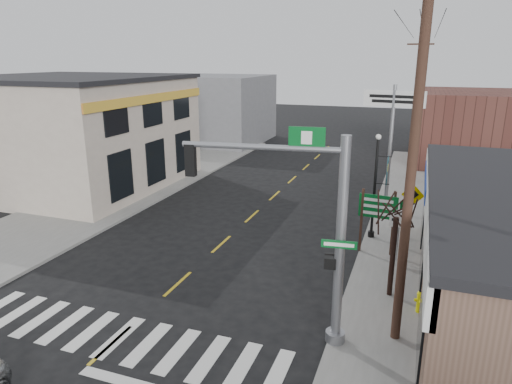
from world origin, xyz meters
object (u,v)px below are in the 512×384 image
(bare_tree, at_px, (398,203))
(utility_pole_far, at_px, (414,108))
(utility_pole_near, at_px, (412,165))
(guide_sign, at_px, (378,213))
(traffic_signal_pole, at_px, (315,218))
(lamp_post, at_px, (377,179))
(fire_hydrant, at_px, (420,301))
(dance_center_sign, at_px, (393,117))

(bare_tree, xyz_separation_m, utility_pole_far, (-0.00, 16.80, 1.43))
(bare_tree, height_order, utility_pole_near, utility_pole_near)
(guide_sign, distance_m, bare_tree, 3.90)
(traffic_signal_pole, xyz_separation_m, guide_sign, (1.19, 6.82, -1.93))
(lamp_post, height_order, utility_pole_near, utility_pole_near)
(lamp_post, xyz_separation_m, bare_tree, (1.14, -5.25, 0.60))
(guide_sign, xyz_separation_m, bare_tree, (0.85, -3.45, 1.59))
(guide_sign, xyz_separation_m, lamp_post, (-0.29, 1.80, 0.99))
(traffic_signal_pole, distance_m, fire_hydrant, 5.15)
(utility_pole_near, bearing_deg, traffic_signal_pole, -165.57)
(utility_pole_near, bearing_deg, bare_tree, 93.74)
(traffic_signal_pole, relative_size, dance_center_sign, 0.94)
(dance_center_sign, height_order, utility_pole_near, utility_pole_near)
(lamp_post, relative_size, bare_tree, 1.11)
(fire_hydrant, bearing_deg, dance_center_sign, 100.35)
(fire_hydrant, relative_size, utility_pole_far, 0.08)
(fire_hydrant, distance_m, utility_pole_near, 5.17)
(traffic_signal_pole, distance_m, utility_pole_far, 20.30)
(traffic_signal_pole, bearing_deg, utility_pole_far, 76.97)
(guide_sign, bearing_deg, bare_tree, -71.13)
(dance_center_sign, bearing_deg, traffic_signal_pole, -87.00)
(utility_pole_far, bearing_deg, dance_center_sign, -100.31)
(dance_center_sign, distance_m, utility_pole_near, 12.31)
(fire_hydrant, relative_size, bare_tree, 0.18)
(traffic_signal_pole, height_order, guide_sign, traffic_signal_pole)
(bare_tree, bearing_deg, guide_sign, 103.88)
(dance_center_sign, xyz_separation_m, bare_tree, (0.92, -9.67, -1.64))
(fire_hydrant, xyz_separation_m, bare_tree, (-1.00, 0.86, 2.97))
(utility_pole_near, bearing_deg, dance_center_sign, 91.95)
(traffic_signal_pole, height_order, bare_tree, traffic_signal_pole)
(lamp_post, xyz_separation_m, utility_pole_near, (1.49, -7.82, 2.46))
(lamp_post, height_order, bare_tree, lamp_post)
(guide_sign, bearing_deg, utility_pole_far, 91.34)
(dance_center_sign, bearing_deg, guide_sign, -81.44)
(guide_sign, bearing_deg, dance_center_sign, 95.64)
(guide_sign, relative_size, utility_pole_near, 0.27)
(traffic_signal_pole, bearing_deg, dance_center_sign, 77.84)
(dance_center_sign, distance_m, utility_pole_far, 7.20)
(lamp_post, bearing_deg, bare_tree, -82.83)
(fire_hydrant, relative_size, utility_pole_near, 0.07)
(fire_hydrant, xyz_separation_m, dance_center_sign, (-1.92, 10.53, 4.61))
(lamp_post, relative_size, dance_center_sign, 0.72)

